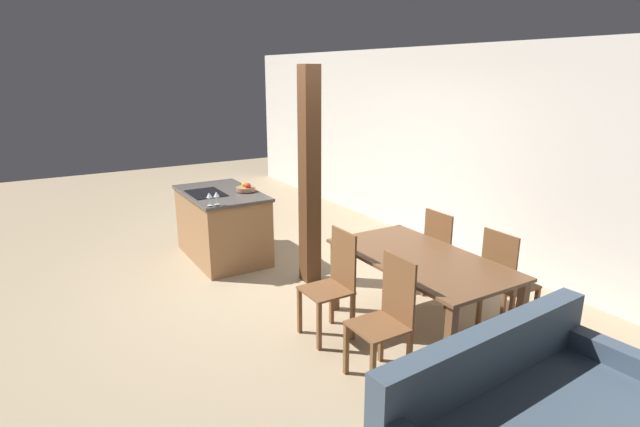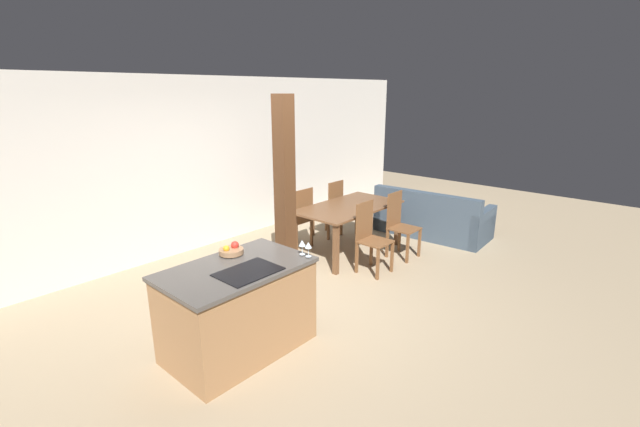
% 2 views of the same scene
% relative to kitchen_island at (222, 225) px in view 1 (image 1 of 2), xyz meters
% --- Properties ---
extents(ground_plane, '(16.00, 16.00, 0.00)m').
position_rel_kitchen_island_xyz_m(ground_plane, '(1.11, 0.26, -0.45)').
color(ground_plane, '#9E896B').
extents(wall_back, '(11.20, 0.08, 2.70)m').
position_rel_kitchen_island_xyz_m(wall_back, '(1.11, 2.82, 0.90)').
color(wall_back, silver).
rests_on(wall_back, ground_plane).
extents(kitchen_island, '(1.40, 0.86, 0.90)m').
position_rel_kitchen_island_xyz_m(kitchen_island, '(0.00, 0.00, 0.00)').
color(kitchen_island, '#9E7047').
rests_on(kitchen_island, ground_plane).
extents(fruit_bowl, '(0.25, 0.25, 0.11)m').
position_rel_kitchen_island_xyz_m(fruit_bowl, '(0.17, 0.28, 0.49)').
color(fruit_bowl, '#99704C').
rests_on(fruit_bowl, kitchen_island).
extents(wine_glass_near, '(0.07, 0.07, 0.15)m').
position_rel_kitchen_island_xyz_m(wine_glass_near, '(0.62, -0.36, 0.57)').
color(wine_glass_near, silver).
rests_on(wine_glass_near, kitchen_island).
extents(wine_glass_middle, '(0.07, 0.07, 0.15)m').
position_rel_kitchen_island_xyz_m(wine_glass_middle, '(0.62, -0.27, 0.57)').
color(wine_glass_middle, silver).
rests_on(wine_glass_middle, kitchen_island).
extents(dining_table, '(1.72, 0.94, 0.76)m').
position_rel_kitchen_island_xyz_m(dining_table, '(2.82, 0.85, 0.21)').
color(dining_table, brown).
rests_on(dining_table, ground_plane).
extents(dining_chair_near_left, '(0.40, 0.40, 1.00)m').
position_rel_kitchen_island_xyz_m(dining_chair_near_left, '(2.43, 0.16, 0.07)').
color(dining_chair_near_left, brown).
rests_on(dining_chair_near_left, ground_plane).
extents(dining_chair_near_right, '(0.40, 0.40, 1.00)m').
position_rel_kitchen_island_xyz_m(dining_chair_near_right, '(3.21, 0.16, 0.07)').
color(dining_chair_near_right, brown).
rests_on(dining_chair_near_right, ground_plane).
extents(dining_chair_far_left, '(0.40, 0.40, 1.00)m').
position_rel_kitchen_island_xyz_m(dining_chair_far_left, '(2.43, 1.54, 0.07)').
color(dining_chair_far_left, brown).
rests_on(dining_chair_far_left, ground_plane).
extents(dining_chair_far_right, '(0.40, 0.40, 1.00)m').
position_rel_kitchen_island_xyz_m(dining_chair_far_right, '(3.21, 1.54, 0.07)').
color(dining_chair_far_right, brown).
rests_on(dining_chair_far_right, ground_plane).
extents(timber_post, '(0.19, 0.19, 2.45)m').
position_rel_kitchen_island_xyz_m(timber_post, '(1.24, 0.61, 0.78)').
color(timber_post, '#4C2D19').
rests_on(timber_post, ground_plane).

